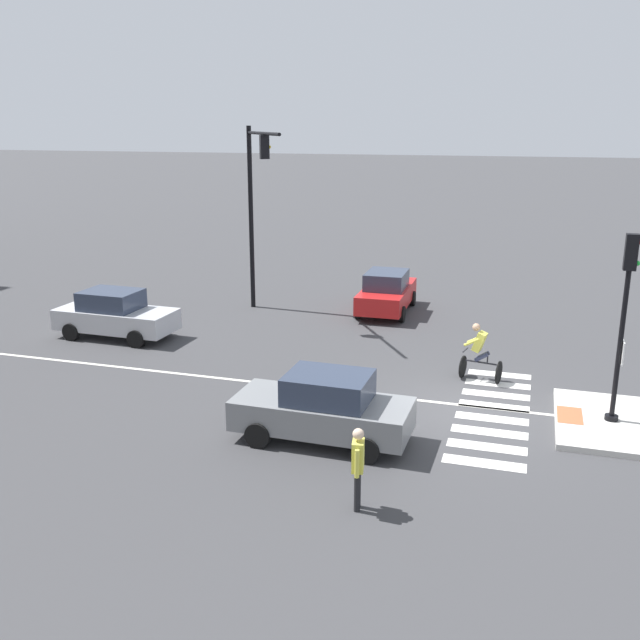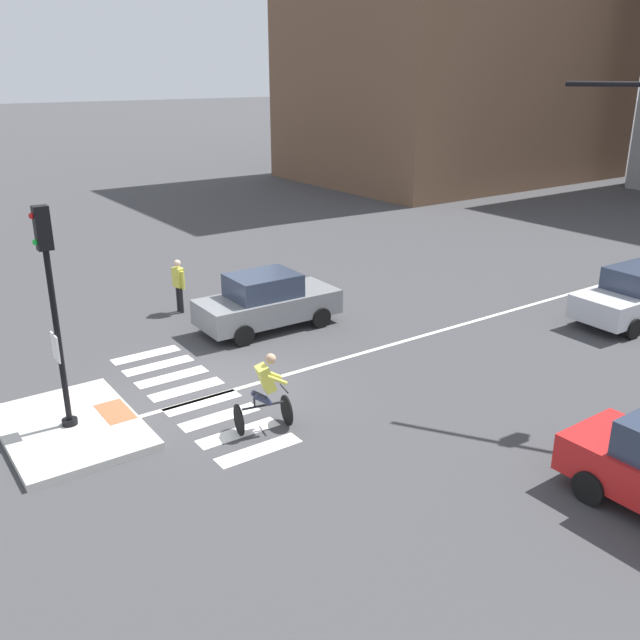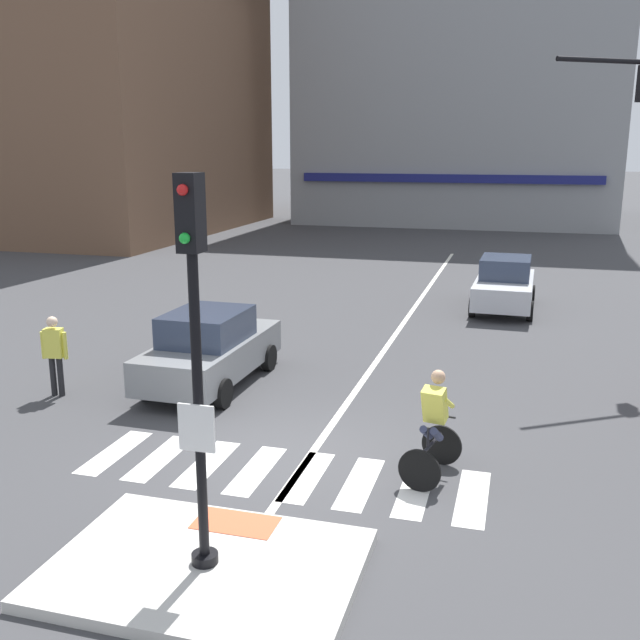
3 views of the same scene
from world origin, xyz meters
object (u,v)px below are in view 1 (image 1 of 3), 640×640
object	(u,v)px
signal_pole	(624,311)
traffic_light_mast	(255,193)
car_red_cross_right	(387,292)
cyclist	(479,351)
car_silver_eastbound_far	(115,314)
pedestrian_at_curb_left	(358,462)
car_grey_westbound_near	(324,408)

from	to	relation	value
signal_pole	traffic_light_mast	world-z (taller)	traffic_light_mast
car_red_cross_right	cyclist	distance (m)	7.83
cyclist	car_silver_eastbound_far	bearing A→B (deg)	86.81
car_red_cross_right	pedestrian_at_curb_left	size ratio (longest dim) A/B	2.47
car_silver_eastbound_far	cyclist	bearing A→B (deg)	-93.19
traffic_light_mast	pedestrian_at_curb_left	bearing A→B (deg)	-150.88
signal_pole	cyclist	world-z (taller)	signal_pole
car_red_cross_right	pedestrian_at_curb_left	distance (m)	14.75
car_silver_eastbound_far	cyclist	xyz separation A→B (m)	(-0.69, -12.33, 0.06)
car_silver_eastbound_far	pedestrian_at_curb_left	distance (m)	13.71
traffic_light_mast	car_red_cross_right	bearing A→B (deg)	-72.28
traffic_light_mast	car_red_cross_right	size ratio (longest dim) A/B	1.71
signal_pole	pedestrian_at_curb_left	bearing A→B (deg)	138.08
car_red_cross_right	car_silver_eastbound_far	bearing A→B (deg)	126.02
signal_pole	cyclist	xyz separation A→B (m)	(2.28, 3.39, -2.03)
pedestrian_at_curb_left	car_silver_eastbound_far	bearing A→B (deg)	51.43
signal_pole	car_red_cross_right	bearing A→B (deg)	39.83
car_grey_westbound_near	car_red_cross_right	distance (m)	11.84
car_silver_eastbound_far	cyclist	size ratio (longest dim) A/B	2.47
traffic_light_mast	car_red_cross_right	world-z (taller)	traffic_light_mast
car_silver_eastbound_far	car_red_cross_right	bearing A→B (deg)	-53.98
cyclist	signal_pole	bearing A→B (deg)	-123.89
cyclist	traffic_light_mast	bearing A→B (deg)	59.82
car_grey_westbound_near	car_silver_eastbound_far	world-z (taller)	same
traffic_light_mast	cyclist	world-z (taller)	traffic_light_mast
car_red_cross_right	signal_pole	bearing A→B (deg)	-140.17
signal_pole	car_grey_westbound_near	world-z (taller)	signal_pole
traffic_light_mast	car_red_cross_right	xyz separation A→B (m)	(1.53, -4.78, -3.81)
car_grey_westbound_near	car_silver_eastbound_far	distance (m)	10.90
traffic_light_mast	pedestrian_at_curb_left	world-z (taller)	traffic_light_mast
traffic_light_mast	car_grey_westbound_near	xyz separation A→B (m)	(-10.27, -5.76, -3.81)
signal_pole	cyclist	bearing A→B (deg)	56.11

